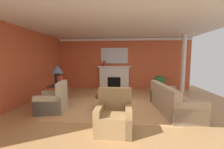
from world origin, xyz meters
name	(u,v)px	position (x,y,z in m)	size (l,w,h in m)	color
ground_plane	(118,107)	(0.00, 0.00, 0.00)	(8.91, 8.91, 0.00)	tan
wall_fireplace	(121,63)	(0.00, 3.34, 1.38)	(7.45, 0.12, 2.77)	#C65633
wall_window	(25,66)	(-3.49, 0.30, 1.38)	(0.12, 7.16, 2.77)	#C65633
ceiling_panel	(119,25)	(0.00, 0.30, 2.80)	(7.45, 7.16, 0.06)	white
crown_moulding	(121,40)	(0.00, 3.26, 2.69)	(7.45, 0.08, 0.12)	white
area_rug	(111,109)	(-0.24, -0.20, 0.01)	(3.76, 2.34, 0.01)	tan
fireplace	(114,78)	(-0.36, 3.13, 0.59)	(1.80, 0.35, 1.25)	white
mantel_mirror	(114,56)	(-0.36, 3.25, 1.82)	(1.48, 0.04, 0.84)	silver
sofa	(172,102)	(1.70, -0.26, 0.30)	(1.09, 2.17, 0.85)	tan
armchair_near_window	(53,102)	(-2.00, -0.60, 0.31)	(0.92, 0.92, 0.95)	#C1B293
armchair_facing_fireplace	(114,117)	(-0.03, -1.63, 0.31)	(0.81, 0.81, 0.95)	#9E7A4C
coffee_table	(111,99)	(-0.24, -0.20, 0.34)	(1.00, 1.00, 0.45)	#3D2D1E
side_table	(58,94)	(-2.18, 0.12, 0.40)	(0.56, 0.56, 0.70)	#3D2D1E
table_lamp	(57,71)	(-2.18, 0.12, 1.22)	(0.44, 0.44, 0.75)	black
vase_on_side_table	(60,81)	(-2.03, 0.00, 0.88)	(0.18, 0.18, 0.36)	#9E3328
vase_mantel_left	(104,63)	(-0.91, 3.08, 1.40)	(0.13, 0.13, 0.30)	#9E3328
book_red_cover	(107,95)	(-0.37, -0.18, 0.48)	(0.18, 0.17, 0.05)	maroon
book_art_folio	(106,92)	(-0.41, -0.03, 0.53)	(0.19, 0.15, 0.06)	maroon
potted_plant	(159,82)	(1.91, 2.38, 0.49)	(0.56, 0.56, 0.83)	#A8754C
column_white	(183,64)	(3.00, 2.36, 1.38)	(0.20, 0.20, 2.77)	white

